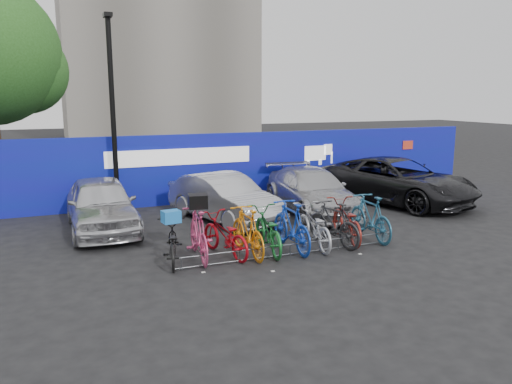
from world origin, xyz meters
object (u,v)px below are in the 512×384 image
car_1 (224,198)px  car_3 (396,181)px  car_2 (311,191)px  bike_3 (248,232)px  lamppost (113,110)px  bike_1 (199,234)px  bike_rack (290,249)px  bike_2 (225,235)px  bike_6 (314,227)px  bike_4 (267,230)px  bike_0 (172,243)px  bike_9 (370,217)px  bike_8 (346,221)px  car_0 (101,204)px  bike_5 (291,226)px  bike_7 (333,223)px

car_1 → car_3: (6.38, 0.15, 0.09)m
car_2 → bike_3: 4.90m
lamppost → bike_1: 6.14m
bike_rack → car_2: bearing=55.6°
bike_2 → bike_6: bike_6 is taller
bike_4 → car_2: bearing=-125.3°
bike_1 → bike_3: (1.13, -0.18, -0.02)m
bike_0 → bike_1: 0.64m
lamppost → bike_6: size_ratio=3.09×
lamppost → bike_9: lamppost is taller
bike_0 → bike_6: bearing=-169.7°
bike_0 → lamppost: bearing=-72.4°
bike_1 → bike_8: (3.92, -0.01, -0.07)m
bike_rack → car_0: 5.61m
bike_4 → bike_9: bike_9 is taller
car_2 → car_1: bearing=-174.2°
car_1 → bike_4: size_ratio=2.08×
lamppost → car_3: lamppost is taller
bike_5 → bike_9: bike_5 is taller
car_1 → bike_8: car_1 is taller
car_1 → bike_4: 3.28m
bike_4 → car_0: bearing=-38.6°
lamppost → bike_9: (5.74, -5.53, -2.68)m
car_3 → bike_2: 8.15m
bike_rack → bike_2: (-1.42, 0.60, 0.34)m
bike_rack → car_1: size_ratio=1.33×
car_3 → bike_1: car_3 is taller
car_2 → lamppost: bearing=164.6°
car_0 → bike_0: size_ratio=2.44×
bike_2 → bike_5: (1.64, -0.20, 0.11)m
bike_6 → bike_8: bike_8 is taller
bike_rack → car_3: (6.02, 3.94, 0.62)m
bike_2 → car_3: bearing=-169.1°
lamppost → car_3: 9.77m
bike_4 → car_3: bearing=-145.1°
car_2 → bike_9: (-0.07, -3.35, -0.09)m
bike_8 → bike_4: bearing=14.3°
car_0 → car_1: bearing=-4.6°
car_1 → bike_9: size_ratio=2.13×
lamppost → bike_4: lamppost is taller
bike_2 → bike_6: size_ratio=0.97×
car_2 → bike_1: 5.66m
lamppost → bike_7: size_ratio=3.27×
car_3 → bike_5: (-5.79, -3.54, -0.17)m
bike_rack → bike_2: size_ratio=2.93×
car_0 → bike_2: 4.22m
bike_3 → bike_1: bearing=-9.8°
bike_5 → bike_6: size_ratio=1.03×
car_2 → bike_2: 5.16m
bike_0 → bike_5: bearing=-170.9°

